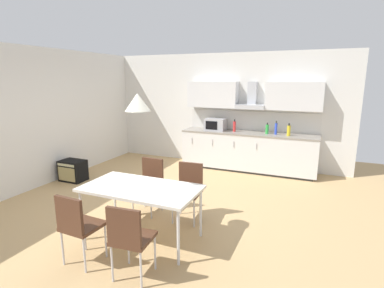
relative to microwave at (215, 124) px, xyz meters
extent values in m
cube|color=tan|center=(-0.11, -2.67, -1.06)|extent=(8.03, 8.98, 0.02)
cube|color=silver|center=(-0.11, 0.38, 0.32)|extent=(6.42, 0.10, 2.73)
cube|color=silver|center=(-2.83, -2.67, 0.32)|extent=(0.10, 7.18, 2.73)
cube|color=#333333|center=(0.81, 0.00, -1.02)|extent=(2.96, 0.60, 0.05)
cube|color=silver|center=(0.81, 0.00, -0.58)|extent=(3.09, 0.65, 0.83)
cube|color=gray|center=(0.81, 0.00, -0.15)|extent=(3.11, 0.67, 0.03)
cube|color=silver|center=(-0.47, -0.34, -0.38)|extent=(0.01, 0.01, 0.14)
cube|color=silver|center=(0.04, -0.34, -0.38)|extent=(0.01, 0.01, 0.14)
cube|color=silver|center=(0.56, -0.34, -0.38)|extent=(0.01, 0.01, 0.14)
cube|color=silver|center=(1.07, -0.34, -0.38)|extent=(0.01, 0.01, 0.14)
cube|color=silver|center=(0.81, 0.31, 0.09)|extent=(3.09, 0.02, 0.46)
cube|color=silver|center=(-0.13, 0.16, 0.71)|extent=(1.21, 0.34, 0.62)
cube|color=silver|center=(1.75, 0.16, 0.71)|extent=(1.21, 0.34, 0.62)
cube|color=#B7BABF|center=(0.81, 0.14, 0.45)|extent=(0.67, 0.40, 0.10)
cube|color=#B7BABF|center=(0.81, 0.25, 0.73)|extent=(0.20, 0.16, 0.57)
cube|color=#ADADB2|center=(0.00, 0.00, 0.00)|extent=(0.48, 0.34, 0.28)
cube|color=black|center=(-0.04, -0.17, 0.00)|extent=(0.29, 0.01, 0.20)
cylinder|color=green|center=(1.23, 0.00, -0.04)|extent=(0.07, 0.07, 0.21)
cylinder|color=black|center=(1.23, 0.00, 0.09)|extent=(0.03, 0.03, 0.05)
cylinder|color=yellow|center=(1.71, -0.06, -0.03)|extent=(0.08, 0.08, 0.22)
cylinder|color=black|center=(1.71, -0.06, 0.11)|extent=(0.03, 0.03, 0.05)
cylinder|color=blue|center=(1.43, -0.01, -0.01)|extent=(0.06, 0.06, 0.25)
cylinder|color=black|center=(1.43, -0.01, 0.14)|extent=(0.02, 0.02, 0.06)
cylinder|color=red|center=(0.48, -0.01, -0.02)|extent=(0.07, 0.07, 0.24)
cylinder|color=black|center=(0.48, -0.01, 0.12)|extent=(0.03, 0.03, 0.05)
cube|color=silver|center=(0.20, -3.65, -0.33)|extent=(1.54, 0.83, 0.04)
cylinder|color=silver|center=(-0.51, -4.00, -0.70)|extent=(0.04, 0.04, 0.70)
cylinder|color=silver|center=(0.91, -4.00, -0.70)|extent=(0.04, 0.04, 0.70)
cylinder|color=silver|center=(-0.51, -3.29, -0.70)|extent=(0.04, 0.04, 0.70)
cylinder|color=silver|center=(0.91, -3.29, -0.70)|extent=(0.04, 0.04, 0.70)
cube|color=#4C2D1E|center=(-0.15, -2.93, -0.60)|extent=(0.41, 0.41, 0.04)
cube|color=#4C2D1E|center=(-0.14, -2.75, -0.38)|extent=(0.38, 0.05, 0.40)
cylinder|color=silver|center=(0.02, -3.11, -0.83)|extent=(0.02, 0.02, 0.43)
cylinder|color=silver|center=(-0.32, -3.10, -0.83)|extent=(0.02, 0.02, 0.43)
cylinder|color=silver|center=(0.03, -2.77, -0.83)|extent=(0.02, 0.02, 0.43)
cylinder|color=silver|center=(-0.31, -2.76, -0.83)|extent=(0.02, 0.02, 0.43)
cube|color=#4C2D1E|center=(0.55, -4.36, -0.60)|extent=(0.43, 0.43, 0.04)
cube|color=#4C2D1E|center=(0.56, -4.54, -0.38)|extent=(0.38, 0.07, 0.40)
cylinder|color=silver|center=(0.36, -4.21, -0.83)|extent=(0.02, 0.02, 0.43)
cylinder|color=silver|center=(0.70, -4.18, -0.83)|extent=(0.02, 0.02, 0.43)
cylinder|color=silver|center=(0.39, -4.54, -0.83)|extent=(0.02, 0.02, 0.43)
cylinder|color=silver|center=(0.73, -4.51, -0.83)|extent=(0.02, 0.02, 0.43)
cube|color=#4C2D1E|center=(-0.15, -4.36, -0.60)|extent=(0.42, 0.42, 0.04)
cube|color=#4C2D1E|center=(-0.16, -4.54, -0.38)|extent=(0.38, 0.06, 0.40)
cylinder|color=silver|center=(-0.31, -4.18, -0.83)|extent=(0.02, 0.02, 0.43)
cylinder|color=silver|center=(0.03, -4.20, -0.83)|extent=(0.02, 0.02, 0.43)
cylinder|color=silver|center=(-0.33, -4.52, -0.83)|extent=(0.02, 0.02, 0.43)
cylinder|color=silver|center=(0.01, -4.54, -0.83)|extent=(0.02, 0.02, 0.43)
cube|color=#4C2D1E|center=(0.55, -2.93, -0.60)|extent=(0.43, 0.43, 0.04)
cube|color=#4C2D1E|center=(0.53, -2.75, -0.38)|extent=(0.38, 0.07, 0.40)
cylinder|color=silver|center=(0.73, -3.09, -0.83)|extent=(0.02, 0.02, 0.43)
cylinder|color=silver|center=(0.39, -3.12, -0.83)|extent=(0.02, 0.02, 0.43)
cylinder|color=silver|center=(0.70, -2.75, -0.83)|extent=(0.02, 0.02, 0.43)
cylinder|color=silver|center=(0.36, -2.78, -0.83)|extent=(0.02, 0.02, 0.43)
cube|color=black|center=(-2.43, -2.19, -0.83)|extent=(0.52, 0.36, 0.44)
cube|color=tan|center=(-2.43, -2.38, -0.86)|extent=(0.44, 0.01, 0.29)
cube|color=beige|center=(-2.43, -2.38, -0.66)|extent=(0.44, 0.01, 0.05)
cone|color=silver|center=(0.20, -3.65, 0.80)|extent=(0.32, 0.32, 0.22)
camera|label=1|loc=(2.27, -6.81, 1.09)|focal=28.00mm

